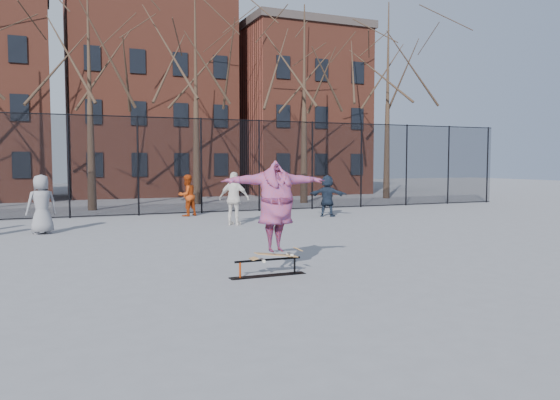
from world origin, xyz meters
name	(u,v)px	position (x,y,z in m)	size (l,w,h in m)	color
ground	(316,273)	(0.00, 0.00, 0.00)	(100.00, 100.00, 0.00)	slate
skate_rail	(268,269)	(-0.96, 0.12, 0.13)	(1.50, 0.23, 0.33)	black
skateboard	(276,255)	(-0.79, 0.12, 0.38)	(0.90, 0.21, 0.11)	#A47341
skater	(276,207)	(-0.79, 0.12, 1.30)	(2.13, 0.58, 1.73)	#673688
bystander_red	(187,195)	(0.34, 12.00, 0.83)	(0.81, 0.63, 1.66)	#A5370E
bystander_white	(234,199)	(1.08, 8.27, 0.91)	(1.07, 0.44, 1.82)	silver
bystander_navy	(327,196)	(5.42, 9.69, 0.82)	(1.52, 0.48, 1.64)	#1B2536
bystander_extra	(41,204)	(-4.94, 8.36, 0.89)	(0.87, 0.57, 1.79)	slate
fence	(172,164)	(-0.01, 13.00, 2.05)	(34.03, 0.07, 4.00)	black
tree_row	(147,52)	(-0.25, 17.15, 7.36)	(33.66, 7.46, 10.67)	black
rowhouses	(140,100)	(0.72, 26.00, 6.06)	(29.00, 7.00, 13.00)	brown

